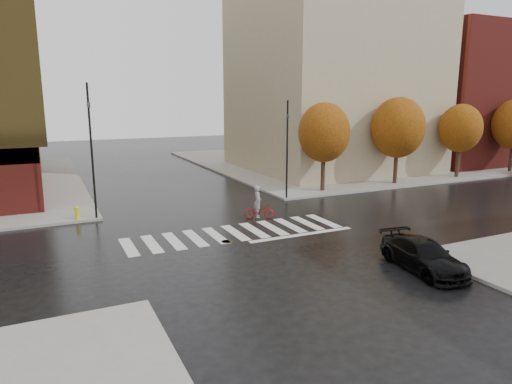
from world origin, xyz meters
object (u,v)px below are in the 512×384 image
Objects in this scene: cyclist at (259,208)px; traffic_light_ne at (287,144)px; sedan at (423,255)px; traffic_light_nw at (91,142)px; fire_hydrant at (77,212)px.

traffic_light_ne is (3.97, 3.80, 3.19)m from cyclist.
sedan is 2.19× the size of cyclist.
traffic_light_nw is at bearing 135.81° from sedan.
cyclist is 0.26× the size of traffic_light_nw.
fire_hydrant is at bearing -84.93° from traffic_light_nw.
traffic_light_nw reaches higher than traffic_light_ne.
sedan is 0.66× the size of traffic_light_ne.
sedan reaches higher than fire_hydrant.
sedan is at bearing 68.04° from traffic_light_ne.
cyclist reaches higher than fire_hydrant.
traffic_light_nw is (-11.25, 13.97, 3.91)m from sedan.
traffic_light_nw reaches higher than fire_hydrant.
cyclist reaches higher than sedan.
fire_hydrant is (-9.64, 4.00, -0.11)m from cyclist.
traffic_light_ne is at bearing 106.28° from traffic_light_nw.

